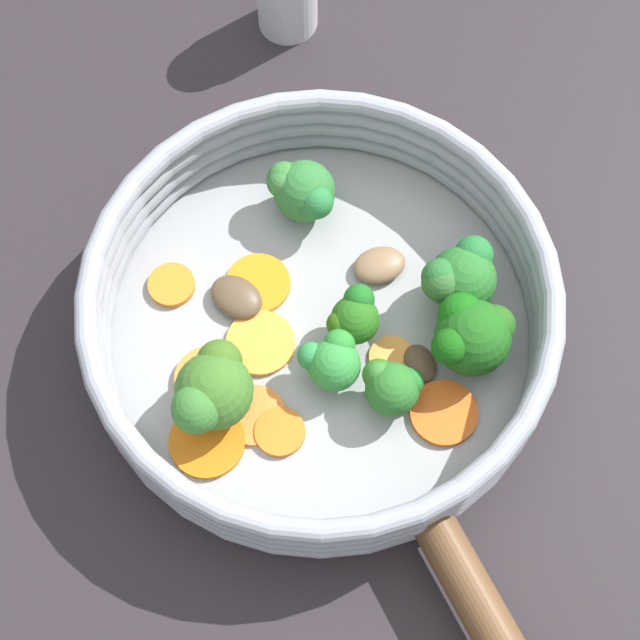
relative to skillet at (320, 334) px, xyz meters
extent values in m
plane|color=black|center=(0.00, 0.00, -0.01)|extent=(4.00, 4.00, 0.00)
cylinder|color=#939699|center=(0.00, 0.00, 0.00)|extent=(0.28, 0.28, 0.02)
torus|color=#8D929E|center=(0.00, 0.00, 0.02)|extent=(0.29, 0.29, 0.01)
torus|color=#8D929E|center=(0.00, 0.00, 0.03)|extent=(0.29, 0.29, 0.01)
torus|color=#8D929E|center=(0.00, 0.00, 0.04)|extent=(0.29, 0.29, 0.01)
torus|color=#8D929E|center=(0.00, 0.00, 0.06)|extent=(0.29, 0.29, 0.01)
sphere|color=#91959B|center=(0.12, 0.05, 0.01)|extent=(0.01, 0.01, 0.01)
sphere|color=#939799|center=(0.08, 0.11, 0.01)|extent=(0.01, 0.01, 0.01)
cylinder|color=orange|center=(0.09, -0.05, 0.01)|extent=(0.07, 0.07, 0.00)
cylinder|color=orange|center=(0.05, -0.06, 0.01)|extent=(0.04, 0.04, 0.01)
cylinder|color=orange|center=(0.06, -0.03, 0.01)|extent=(0.05, 0.05, 0.00)
cylinder|color=orange|center=(0.02, -0.03, 0.01)|extent=(0.05, 0.05, 0.00)
cylinder|color=orange|center=(0.04, 0.09, 0.01)|extent=(0.06, 0.06, 0.00)
cylinder|color=orange|center=(-0.01, -0.10, 0.01)|extent=(0.03, 0.03, 0.00)
cylinder|color=orange|center=(-0.02, -0.05, 0.01)|extent=(0.06, 0.06, 0.00)
cylinder|color=orange|center=(0.07, -0.01, 0.01)|extent=(0.04, 0.04, 0.00)
cylinder|color=#F5953D|center=(0.01, 0.05, 0.01)|extent=(0.04, 0.04, 0.00)
cylinder|color=#73974F|center=(0.03, 0.01, 0.02)|extent=(0.01, 0.01, 0.01)
sphere|color=#2E8436|center=(0.03, 0.01, 0.03)|extent=(0.03, 0.03, 0.03)
sphere|color=#297D3F|center=(0.03, 0.00, 0.03)|extent=(0.02, 0.02, 0.02)
sphere|color=#287D2C|center=(0.02, 0.02, 0.04)|extent=(0.02, 0.02, 0.02)
cylinder|color=#87B066|center=(-0.08, -0.03, 0.01)|extent=(0.01, 0.01, 0.01)
sphere|color=#2C6C31|center=(-0.08, -0.03, 0.03)|extent=(0.04, 0.04, 0.04)
sphere|color=#367233|center=(-0.08, -0.04, 0.04)|extent=(0.02, 0.02, 0.02)
sphere|color=#267036|center=(-0.07, -0.02, 0.04)|extent=(0.02, 0.02, 0.02)
sphere|color=#2F702E|center=(-0.09, -0.04, 0.04)|extent=(0.02, 0.02, 0.02)
cylinder|color=#6F914D|center=(0.00, 0.09, 0.02)|extent=(0.01, 0.01, 0.02)
sphere|color=#1B5716|center=(0.00, 0.09, 0.04)|extent=(0.05, 0.05, 0.05)
sphere|color=#205418|center=(-0.01, 0.11, 0.04)|extent=(0.03, 0.03, 0.03)
sphere|color=#12500E|center=(0.01, 0.08, 0.05)|extent=(0.02, 0.02, 0.02)
sphere|color=#125A0F|center=(-0.01, 0.08, 0.05)|extent=(0.03, 0.03, 0.03)
cylinder|color=#88AE6E|center=(0.04, 0.05, 0.02)|extent=(0.01, 0.01, 0.01)
sphere|color=#286825|center=(0.04, 0.05, 0.03)|extent=(0.03, 0.03, 0.03)
sphere|color=#326F2A|center=(0.03, 0.04, 0.04)|extent=(0.02, 0.02, 0.02)
sphere|color=#206823|center=(0.03, 0.06, 0.03)|extent=(0.02, 0.02, 0.02)
sphere|color=#29681C|center=(0.03, 0.04, 0.03)|extent=(0.02, 0.02, 0.02)
cylinder|color=#719658|center=(0.06, -0.05, 0.02)|extent=(0.01, 0.01, 0.02)
sphere|color=#386723|center=(0.06, -0.05, 0.04)|extent=(0.05, 0.05, 0.05)
sphere|color=#336C2A|center=(0.08, -0.06, 0.05)|extent=(0.03, 0.03, 0.03)
sphere|color=#3A601D|center=(0.05, -0.05, 0.04)|extent=(0.03, 0.03, 0.03)
cylinder|color=#6F995F|center=(0.00, 0.02, 0.02)|extent=(0.01, 0.01, 0.02)
sphere|color=#225D17|center=(0.00, 0.02, 0.03)|extent=(0.03, 0.03, 0.03)
sphere|color=#19601C|center=(-0.01, 0.02, 0.04)|extent=(0.02, 0.02, 0.02)
sphere|color=#27550F|center=(0.01, 0.01, 0.04)|extent=(0.02, 0.02, 0.02)
cylinder|color=#659749|center=(-0.04, 0.08, 0.02)|extent=(0.01, 0.01, 0.02)
sphere|color=#256626|center=(-0.04, 0.08, 0.04)|extent=(0.04, 0.04, 0.04)
sphere|color=#23632A|center=(-0.03, 0.07, 0.05)|extent=(0.02, 0.02, 0.02)
sphere|color=#206A2F|center=(-0.05, 0.09, 0.04)|extent=(0.03, 0.03, 0.03)
sphere|color=#2E6029|center=(-0.03, 0.07, 0.04)|extent=(0.03, 0.03, 0.03)
ellipsoid|color=brown|center=(0.01, 0.07, 0.01)|extent=(0.03, 0.03, 0.01)
ellipsoid|color=#836346|center=(-0.05, 0.03, 0.01)|extent=(0.04, 0.04, 0.01)
ellipsoid|color=brown|center=(-0.01, -0.06, 0.01)|extent=(0.04, 0.04, 0.01)
camera|label=1|loc=(0.25, 0.05, 0.64)|focal=60.00mm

